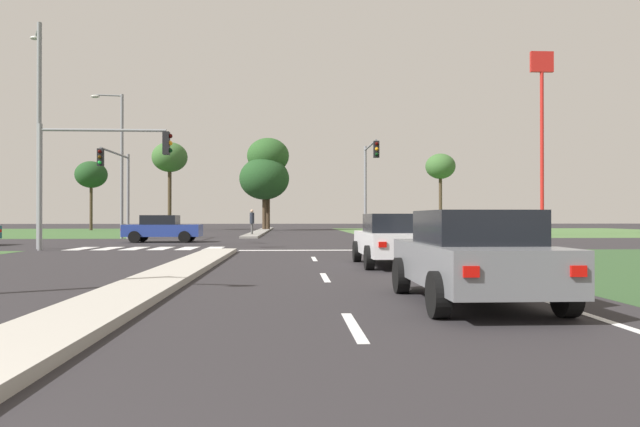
% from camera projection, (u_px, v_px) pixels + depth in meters
% --- Properties ---
extents(ground_plane, '(200.00, 200.00, 0.00)m').
position_uv_depth(ground_plane, '(239.00, 243.00, 31.21)').
color(ground_plane, '#282628').
extents(grass_verge_far_right, '(35.00, 35.00, 0.01)m').
position_uv_depth(grass_verge_far_right, '(525.00, 232.00, 56.98)').
color(grass_verge_far_right, '#476B38').
rests_on(grass_verge_far_right, ground).
extents(median_island_near, '(1.20, 22.00, 0.14)m').
position_uv_depth(median_island_near, '(160.00, 279.00, 12.24)').
color(median_island_near, '#ADA89E').
rests_on(median_island_near, ground).
extents(median_island_far, '(1.20, 36.00, 0.14)m').
position_uv_depth(median_island_far, '(262.00, 231.00, 56.18)').
color(median_island_far, gray).
rests_on(median_island_far, ground).
extents(lane_dash_near, '(0.14, 2.00, 0.01)m').
position_uv_depth(lane_dash_near, '(354.00, 327.00, 7.29)').
color(lane_dash_near, silver).
rests_on(lane_dash_near, ground).
extents(lane_dash_second, '(0.14, 2.00, 0.01)m').
position_uv_depth(lane_dash_second, '(325.00, 277.00, 13.28)').
color(lane_dash_second, silver).
rests_on(lane_dash_second, ground).
extents(lane_dash_third, '(0.14, 2.00, 0.01)m').
position_uv_depth(lane_dash_third, '(314.00, 259.00, 19.27)').
color(lane_dash_third, silver).
rests_on(lane_dash_third, ground).
extents(edge_line_right, '(0.14, 24.00, 0.01)m').
position_uv_depth(edge_line_right, '(469.00, 276.00, 13.58)').
color(edge_line_right, silver).
rests_on(edge_line_right, ground).
extents(stop_bar_near, '(6.40, 0.50, 0.01)m').
position_uv_depth(stop_bar_near, '(316.00, 250.00, 24.41)').
color(stop_bar_near, silver).
rests_on(stop_bar_near, ground).
extents(crosswalk_bar_near, '(0.70, 2.80, 0.01)m').
position_uv_depth(crosswalk_bar_near, '(81.00, 249.00, 25.69)').
color(crosswalk_bar_near, silver).
rests_on(crosswalk_bar_near, ground).
extents(crosswalk_bar_second, '(0.70, 2.80, 0.01)m').
position_uv_depth(crosswalk_bar_second, '(108.00, 249.00, 25.75)').
color(crosswalk_bar_second, silver).
rests_on(crosswalk_bar_second, ground).
extents(crosswalk_bar_third, '(0.70, 2.80, 0.01)m').
position_uv_depth(crosswalk_bar_third, '(135.00, 248.00, 25.81)').
color(crosswalk_bar_third, silver).
rests_on(crosswalk_bar_third, ground).
extents(crosswalk_bar_fourth, '(0.70, 2.80, 0.01)m').
position_uv_depth(crosswalk_bar_fourth, '(161.00, 248.00, 25.87)').
color(crosswalk_bar_fourth, silver).
rests_on(crosswalk_bar_fourth, ground).
extents(crosswalk_bar_fifth, '(0.70, 2.80, 0.01)m').
position_uv_depth(crosswalk_bar_fifth, '(188.00, 248.00, 25.93)').
color(crosswalk_bar_fifth, silver).
rests_on(crosswalk_bar_fifth, ground).
extents(crosswalk_bar_sixth, '(0.70, 2.80, 0.01)m').
position_uv_depth(crosswalk_bar_sixth, '(214.00, 248.00, 25.99)').
color(crosswalk_bar_sixth, silver).
rests_on(crosswalk_bar_sixth, ground).
extents(car_grey_near, '(1.99, 4.18, 1.47)m').
position_uv_depth(car_grey_near, '(473.00, 256.00, 9.25)').
color(car_grey_near, slate).
rests_on(car_grey_near, ground).
extents(car_white_second, '(2.06, 4.42, 1.46)m').
position_uv_depth(car_white_second, '(395.00, 239.00, 16.67)').
color(car_white_second, silver).
rests_on(car_white_second, ground).
extents(car_blue_third, '(4.19, 1.95, 1.49)m').
position_uv_depth(car_blue_third, '(162.00, 228.00, 32.50)').
color(car_blue_third, navy).
rests_on(car_blue_third, ground).
extents(traffic_signal_far_right, '(0.32, 5.25, 6.01)m').
position_uv_depth(traffic_signal_far_right, '(369.00, 172.00, 36.37)').
color(traffic_signal_far_right, gray).
rests_on(traffic_signal_far_right, ground).
extents(traffic_signal_near_left, '(5.50, 0.32, 5.24)m').
position_uv_depth(traffic_signal_near_left, '(92.00, 162.00, 24.37)').
color(traffic_signal_near_left, gray).
rests_on(traffic_signal_near_left, ground).
extents(traffic_signal_far_left, '(0.32, 5.81, 5.42)m').
position_uv_depth(traffic_signal_far_left, '(118.00, 177.00, 35.26)').
color(traffic_signal_far_left, gray).
rests_on(traffic_signal_far_left, ground).
extents(street_lamp_second, '(1.20, 1.83, 9.85)m').
position_uv_depth(street_lamp_second, '(39.00, 124.00, 25.65)').
color(street_lamp_second, gray).
rests_on(street_lamp_second, ground).
extents(street_lamp_third, '(2.03, 0.45, 9.36)m').
position_uv_depth(street_lamp_third, '(119.00, 158.00, 38.04)').
color(street_lamp_third, gray).
rests_on(street_lamp_third, ground).
extents(pedestrian_at_median, '(0.34, 0.34, 1.83)m').
position_uv_depth(pedestrian_at_median, '(252.00, 219.00, 43.63)').
color(pedestrian_at_median, '#4C4C4C').
rests_on(pedestrian_at_median, median_island_far).
extents(fastfood_pole_sign, '(1.80, 0.40, 14.32)m').
position_uv_depth(fastfood_pole_sign, '(542.00, 104.00, 45.84)').
color(fastfood_pole_sign, red).
rests_on(fastfood_pole_sign, ground).
extents(treeline_near, '(3.40, 3.40, 7.48)m').
position_uv_depth(treeline_near, '(91.00, 175.00, 63.65)').
color(treeline_near, '#423323').
rests_on(treeline_near, ground).
extents(treeline_second, '(3.84, 3.84, 9.62)m').
position_uv_depth(treeline_second, '(170.00, 158.00, 64.24)').
color(treeline_second, '#423323').
rests_on(treeline_second, ground).
extents(treeline_third, '(4.50, 4.50, 9.92)m').
position_uv_depth(treeline_third, '(268.00, 156.00, 63.17)').
color(treeline_third, '#423323').
rests_on(treeline_third, ground).
extents(treeline_fourth, '(5.29, 5.29, 7.76)m').
position_uv_depth(treeline_fourth, '(264.00, 179.00, 62.41)').
color(treeline_fourth, '#423323').
rests_on(treeline_fourth, ground).
extents(treeline_fifth, '(3.32, 3.32, 8.52)m').
position_uv_depth(treeline_fifth, '(440.00, 167.00, 65.67)').
color(treeline_fifth, '#423323').
rests_on(treeline_fifth, ground).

